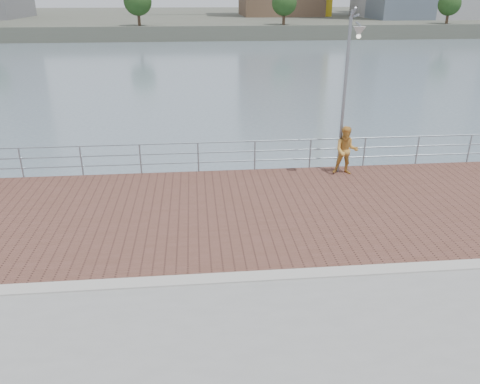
{
  "coord_description": "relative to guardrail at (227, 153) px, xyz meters",
  "views": [
    {
      "loc": [
        -1.07,
        -9.01,
        6.08
      ],
      "look_at": [
        0.0,
        2.0,
        1.3
      ],
      "focal_mm": 35.0,
      "sensor_mm": 36.0,
      "label": 1
    }
  ],
  "objects": [
    {
      "name": "water",
      "position": [
        -0.0,
        -7.0,
        -2.69
      ],
      "size": [
        400.0,
        400.0,
        0.0
      ],
      "primitive_type": "plane",
      "color": "slate",
      "rests_on": "ground"
    },
    {
      "name": "brick_lane",
      "position": [
        -0.0,
        -3.4,
        -0.68
      ],
      "size": [
        40.0,
        6.8,
        0.02
      ],
      "primitive_type": "cube",
      "color": "brown",
      "rests_on": "seawall"
    },
    {
      "name": "curb",
      "position": [
        -0.0,
        -7.0,
        -0.66
      ],
      "size": [
        40.0,
        0.4,
        0.06
      ],
      "primitive_type": "cube",
      "color": "#B7B5AD",
      "rests_on": "seawall"
    },
    {
      "name": "far_shore",
      "position": [
        -0.0,
        115.5,
        -1.44
      ],
      "size": [
        320.0,
        95.0,
        2.5
      ],
      "primitive_type": "cube",
      "color": "#4C5142",
      "rests_on": "ground"
    },
    {
      "name": "guardrail",
      "position": [
        0.0,
        0.0,
        0.0
      ],
      "size": [
        39.06,
        0.06,
        1.13
      ],
      "color": "#8C9EA8",
      "rests_on": "brick_lane"
    },
    {
      "name": "street_lamp",
      "position": [
        4.01,
        -0.89,
        3.11
      ],
      "size": [
        0.39,
        1.13,
        5.35
      ],
      "color": "gray",
      "rests_on": "brick_lane"
    },
    {
      "name": "bystander",
      "position": [
        4.18,
        -0.74,
        0.19
      ],
      "size": [
        0.97,
        0.83,
        1.73
      ],
      "primitive_type": "imported",
      "rotation": [
        0.0,
        0.0,
        -0.23
      ],
      "color": "gold",
      "rests_on": "brick_lane"
    },
    {
      "name": "shoreline_trees",
      "position": [
        18.51,
        70.0,
        3.61
      ],
      "size": [
        169.56,
        5.03,
        6.71
      ],
      "color": "#473323",
      "rests_on": "far_shore"
    }
  ]
}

